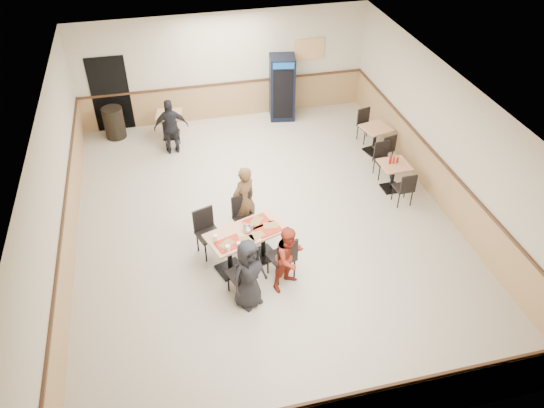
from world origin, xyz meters
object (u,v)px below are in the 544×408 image
object	(u,v)px
main_table	(247,242)
diner_woman_left	(248,274)
side_table_near	(393,172)
side_table_far	(375,136)
pepsi_cooler	(282,88)
diner_man_opposite	(244,200)
trash_bin	(114,123)
back_table	(170,121)
diner_woman_right	(289,258)
lone_diner	(171,127)

from	to	relation	value
main_table	diner_woman_left	distance (m)	1.06
main_table	side_table_near	size ratio (longest dim) A/B	2.41
diner_woman_left	side_table_far	size ratio (longest dim) A/B	1.80
side_table_far	pepsi_cooler	bearing A→B (deg)	128.00
main_table	diner_man_opposite	distance (m)	1.07
main_table	side_table_far	bearing A→B (deg)	20.81
main_table	trash_bin	world-z (taller)	trash_bin
back_table	pepsi_cooler	distance (m)	3.25
diner_woman_right	trash_bin	world-z (taller)	diner_woman_right
lone_diner	back_table	distance (m)	0.84
diner_woman_right	side_table_near	size ratio (longest dim) A/B	1.95
side_table_near	side_table_far	distance (m)	1.67
diner_woman_right	diner_man_opposite	xyz separation A→B (m)	(-0.49, 1.77, 0.11)
side_table_far	trash_bin	xyz separation A→B (m)	(-6.52, 2.34, -0.04)
main_table	side_table_far	size ratio (longest dim) A/B	2.09
back_table	trash_bin	distance (m)	1.50
pepsi_cooler	diner_woman_left	bearing A→B (deg)	-99.59
diner_woman_right	side_table_far	distance (m)	5.29
side_table_near	diner_woman_right	bearing A→B (deg)	-142.45
back_table	main_table	bearing A→B (deg)	-79.00
trash_bin	side_table_near	bearing A→B (deg)	-32.41
side_table_near	side_table_far	size ratio (longest dim) A/B	0.87
main_table	side_table_far	xyz separation A→B (m)	(4.03, 3.33, -0.07)
main_table	diner_woman_left	world-z (taller)	diner_woman_left
side_table_far	pepsi_cooler	size ratio (longest dim) A/B	0.44
diner_woman_left	pepsi_cooler	distance (m)	7.13
side_table_near	back_table	distance (m)	6.05
side_table_near	back_table	size ratio (longest dim) A/B	0.93
diner_woman_left	back_table	distance (m)	6.40
main_table	lone_diner	bearing A→B (deg)	84.11
diner_woman_left	pepsi_cooler	world-z (taller)	pepsi_cooler
diner_man_opposite	side_table_far	distance (m)	4.51
pepsi_cooler	trash_bin	xyz separation A→B (m)	(-4.66, -0.04, -0.48)
main_table	diner_woman_left	bearing A→B (deg)	-117.90
side_table_near	pepsi_cooler	size ratio (longest dim) A/B	0.38
side_table_near	side_table_far	world-z (taller)	side_table_far
side_table_far	lone_diner	bearing A→B (deg)	166.75
main_table	pepsi_cooler	size ratio (longest dim) A/B	0.92
pepsi_cooler	diner_man_opposite	bearing A→B (deg)	-103.64
back_table	pepsi_cooler	size ratio (longest dim) A/B	0.41
main_table	lone_diner	world-z (taller)	lone_diner
lone_diner	side_table_near	xyz separation A→B (m)	(4.83, -2.85, -0.28)
back_table	diner_woman_right	bearing A→B (deg)	-74.45
diner_man_opposite	side_table_far	world-z (taller)	diner_man_opposite
lone_diner	trash_bin	size ratio (longest dim) A/B	1.72
diner_woman_right	lone_diner	distance (m)	5.53
side_table_near	back_table	xyz separation A→B (m)	(-4.83, 3.64, 0.00)
diner_man_opposite	trash_bin	xyz separation A→B (m)	(-2.66, 4.64, -0.36)
diner_woman_left	trash_bin	world-z (taller)	diner_woman_left
side_table_near	trash_bin	xyz separation A→B (m)	(-6.29, 3.99, -0.03)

